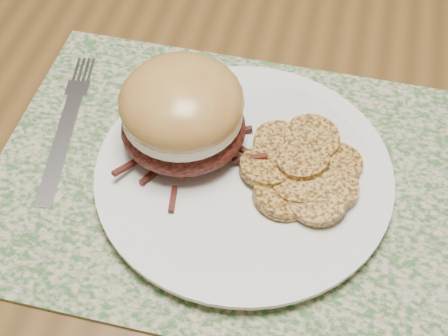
% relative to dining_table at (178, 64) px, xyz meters
% --- Properties ---
extents(ground, '(3.50, 3.50, 0.00)m').
position_rel_dining_table_xyz_m(ground, '(0.00, 0.00, -0.67)').
color(ground, '#58301E').
rests_on(ground, ground).
extents(dining_table, '(1.50, 0.90, 0.75)m').
position_rel_dining_table_xyz_m(dining_table, '(0.00, 0.00, 0.00)').
color(dining_table, brown).
rests_on(dining_table, ground).
extents(placemat, '(0.45, 0.33, 0.00)m').
position_rel_dining_table_xyz_m(placemat, '(0.12, -0.22, 0.08)').
color(placemat, '#376031').
rests_on(placemat, dining_table).
extents(dinner_plate, '(0.26, 0.26, 0.02)m').
position_rel_dining_table_xyz_m(dinner_plate, '(0.13, -0.22, 0.09)').
color(dinner_plate, white).
rests_on(dinner_plate, placemat).
extents(pork_sandwich, '(0.13, 0.13, 0.09)m').
position_rel_dining_table_xyz_m(pork_sandwich, '(0.07, -0.21, 0.14)').
color(pork_sandwich, black).
rests_on(pork_sandwich, dinner_plate).
extents(roasted_potatoes, '(0.13, 0.14, 0.03)m').
position_rel_dining_table_xyz_m(roasted_potatoes, '(0.19, -0.22, 0.11)').
color(roasted_potatoes, '#BF8938').
rests_on(roasted_potatoes, dinner_plate).
extents(fork, '(0.05, 0.20, 0.00)m').
position_rel_dining_table_xyz_m(fork, '(-0.05, -0.20, 0.09)').
color(fork, silver).
rests_on(fork, placemat).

